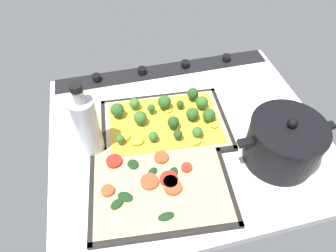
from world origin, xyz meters
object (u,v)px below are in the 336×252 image
object	(u,v)px
baking_tray_front	(165,125)
veggie_pizza_back	(159,183)
broccoli_pizza	(166,120)
baking_tray_back	(160,185)
oil_bottle	(88,126)
cooking_pot	(283,142)

from	to	relation	value
baking_tray_front	veggie_pizza_back	xyz separation A→B (cm)	(5.97, 18.67, 0.74)
broccoli_pizza	veggie_pizza_back	size ratio (longest dim) A/B	1.03
baking_tray_back	oil_bottle	size ratio (longest dim) A/B	1.59
baking_tray_front	cooking_pot	bearing A→B (deg)	145.90
broccoli_pizza	baking_tray_back	size ratio (longest dim) A/B	0.96
veggie_pizza_back	baking_tray_front	bearing A→B (deg)	-107.74
cooking_pot	oil_bottle	world-z (taller)	oil_bottle
broccoli_pizza	cooking_pot	world-z (taller)	cooking_pot
cooking_pot	oil_bottle	distance (cm)	48.91
baking_tray_back	veggie_pizza_back	distance (cm)	0.84
veggie_pizza_back	cooking_pot	bearing A→B (deg)	-178.49
veggie_pizza_back	oil_bottle	bearing A→B (deg)	-45.72
veggie_pizza_back	cooking_pot	distance (cm)	32.71
baking_tray_back	oil_bottle	bearing A→B (deg)	-45.66
baking_tray_front	broccoli_pizza	xyz separation A→B (cm)	(-0.50, -0.31, 1.85)
baking_tray_front	broccoli_pizza	size ratio (longest dim) A/B	1.07
broccoli_pizza	cooking_pot	bearing A→B (deg)	144.92
broccoli_pizza	oil_bottle	bearing A→B (deg)	11.25
broccoli_pizza	baking_tray_back	world-z (taller)	broccoli_pizza
baking_tray_front	cooking_pot	world-z (taller)	cooking_pot
baking_tray_front	broccoli_pizza	bearing A→B (deg)	-148.15
veggie_pizza_back	cooking_pot	xyz separation A→B (cm)	(-32.29, -0.85, 5.12)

